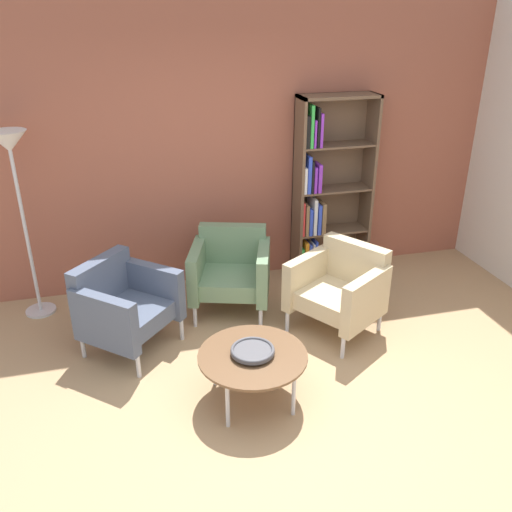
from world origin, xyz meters
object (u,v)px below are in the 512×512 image
bookshelf_tall (324,193)px  armchair_by_bookshelf (124,304)px  decorative_bowl (253,350)px  armchair_near_window (231,270)px  coffee_table_low (253,358)px  armchair_corner_red (340,288)px  floor_lamp_torchiere (13,165)px

bookshelf_tall → armchair_by_bookshelf: (-2.12, -0.94, -0.49)m
decorative_bowl → armchair_near_window: size_ratio=0.37×
coffee_table_low → decorative_bowl: 0.06m
bookshelf_tall → decorative_bowl: (-1.25, -1.89, -0.47)m
coffee_table_low → decorative_bowl: decorative_bowl is taller
armchair_corner_red → bookshelf_tall: bearing=134.3°
armchair_by_bookshelf → floor_lamp_torchiere: size_ratio=0.55×
coffee_table_low → armchair_corner_red: 1.25m
coffee_table_low → armchair_near_window: (0.13, 1.36, 0.04)m
coffee_table_low → floor_lamp_torchiere: (-1.66, 1.75, 1.08)m
decorative_bowl → armchair_near_window: armchair_near_window is taller
floor_lamp_torchiere → decorative_bowl: bearing=-46.5°
coffee_table_low → armchair_near_window: size_ratio=0.91×
armchair_near_window → armchair_corner_red: bearing=-16.9°
coffee_table_low → armchair_near_window: armchair_near_window is taller
floor_lamp_torchiere → coffee_table_low: bearing=-46.5°
floor_lamp_torchiere → bookshelf_tall: bearing=2.7°
decorative_bowl → armchair_corner_red: bearing=37.5°
bookshelf_tall → armchair_near_window: 1.33m
bookshelf_tall → decorative_bowl: 2.31m
coffee_table_low → armchair_by_bookshelf: (-0.87, 0.95, 0.04)m
armchair_corner_red → decorative_bowl: bearing=-85.3°
armchair_near_window → floor_lamp_torchiere: (-1.80, 0.39, 1.03)m
bookshelf_tall → coffee_table_low: 2.32m
coffee_table_low → armchair_corner_red: armchair_corner_red is taller
bookshelf_tall → floor_lamp_torchiere: bearing=-177.3°
armchair_corner_red → floor_lamp_torchiere: bearing=-143.2°
armchair_near_window → armchair_by_bookshelf: bearing=-139.9°
armchair_near_window → coffee_table_low: bearing=-77.8°
coffee_table_low → bookshelf_tall: bearing=56.5°
decorative_bowl → floor_lamp_torchiere: floor_lamp_torchiere is taller
coffee_table_low → floor_lamp_torchiere: floor_lamp_torchiere is taller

